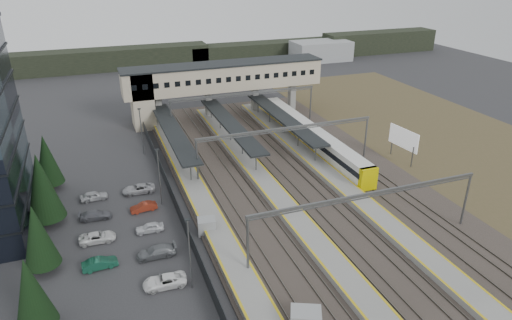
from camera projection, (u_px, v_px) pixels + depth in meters
name	position (u px, v px, depth m)	size (l,w,h in m)	color
ground	(242.00, 231.00, 55.37)	(220.00, 220.00, 0.00)	#2B2B2D
conifer_row	(34.00, 254.00, 43.15)	(4.42, 49.82, 9.50)	black
car_park	(133.00, 283.00, 45.71)	(10.67, 44.76, 1.28)	#AAAAAE
lampposts	(172.00, 207.00, 52.14)	(0.50, 53.25, 8.07)	#5E6062
fence	(180.00, 214.00, 57.19)	(0.08, 90.00, 2.00)	#26282B
relay_cabin_far	(207.00, 226.00, 54.66)	(2.39, 2.11, 1.94)	#949798
rail_corridor	(295.00, 198.00, 62.47)	(34.00, 90.00, 0.92)	#352D27
canopies	(230.00, 124.00, 79.07)	(23.10, 30.00, 3.28)	black
footbridge	(211.00, 80.00, 90.48)	(40.40, 6.40, 11.20)	#C1B695
gantries	(321.00, 163.00, 59.26)	(28.40, 62.28, 7.17)	#5E6062
train	(311.00, 136.00, 79.32)	(2.65, 36.84, 3.34)	silver
billboard	(403.00, 139.00, 73.04)	(0.84, 6.34, 5.47)	#5E6062
scrub_east	(495.00, 162.00, 73.80)	(34.00, 120.00, 0.06)	#494528
treeline_far	(220.00, 53.00, 140.63)	(170.00, 19.00, 7.00)	black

